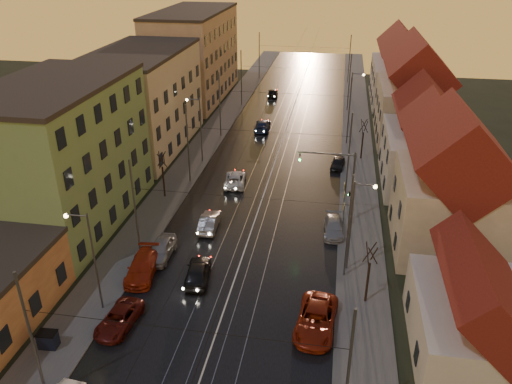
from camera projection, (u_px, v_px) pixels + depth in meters
The scene contains 48 objects.
ground at pixel (213, 343), 33.51m from camera, with size 160.00×160.00×0.00m, color black.
road at pixel (283, 138), 68.78m from camera, with size 16.00×120.00×0.04m, color black.
sidewalk_left at pixel (213, 133), 70.24m from camera, with size 4.00×120.00×0.15m, color #4C4C4C.
sidewalk_right at pixel (357, 141), 67.26m from camera, with size 4.00×120.00×0.15m, color #4C4C4C.
tram_rail_0 at pixel (268, 136), 69.09m from camera, with size 0.06×120.00×0.03m, color gray.
tram_rail_1 at pixel (278, 137), 68.88m from camera, with size 0.06×120.00×0.03m, color gray.
tram_rail_2 at pixel (289, 138), 68.65m from camera, with size 0.06×120.00×0.03m, color gray.
tram_rail_3 at pixel (299, 138), 68.43m from camera, with size 0.06×120.00×0.03m, color gray.
apartment_left_1 at pixel (61, 158), 45.56m from camera, with size 10.00×18.00×13.00m, color #67905B.
apartment_left_2 at pixel (142, 102), 63.42m from camera, with size 10.00×20.00×12.00m, color #C1B195.
apartment_left_3 at pixel (194, 56), 84.14m from camera, with size 10.00×24.00×14.00m, color #9E8166.
house_right_0 at pixel (481, 317), 31.43m from camera, with size 8.16×10.20×5.80m.
house_right_1 at pixel (451, 191), 41.77m from camera, with size 8.67×10.20×10.80m.
house_right_2 at pixel (428, 145), 53.60m from camera, with size 9.18×12.24×9.20m.
house_right_3 at pixel (414, 96), 66.31m from camera, with size 9.18×14.28×11.50m.
house_right_4 at pixel (401, 71), 82.52m from camera, with size 9.18×16.32×10.00m.
catenary_pole_l_0 at pixel (32, 339), 27.49m from camera, with size 0.16×0.16×9.00m, color #595B60.
catenary_pole_r_0 at pixel (348, 380), 24.92m from camera, with size 0.16×0.16×9.00m, color #595B60.
catenary_pole_l_1 at pixel (135, 210), 40.72m from camera, with size 0.16×0.16×9.00m, color #595B60.
catenary_pole_r_1 at pixel (348, 228), 38.15m from camera, with size 0.16×0.16×9.00m, color #595B60.
catenary_pole_l_2 at pixel (188, 145), 53.95m from camera, with size 0.16×0.16×9.00m, color #595B60.
catenary_pole_r_2 at pixel (349, 155), 51.38m from camera, with size 0.16×0.16×9.00m, color #595B60.
catenary_pole_l_3 at pixel (220, 105), 67.17m from camera, with size 0.16×0.16×9.00m, color #595B60.
catenary_pole_r_3 at pixel (349, 112), 64.61m from camera, with size 0.16×0.16×9.00m, color #595B60.
catenary_pole_l_4 at pixel (241, 78), 80.40m from camera, with size 0.16×0.16×9.00m, color #595B60.
catenary_pole_r_4 at pixel (349, 83), 77.84m from camera, with size 0.16×0.16×9.00m, color #595B60.
catenary_pole_l_5 at pixel (259, 56), 96.28m from camera, with size 0.16×0.16×9.00m, color #595B60.
catenary_pole_r_5 at pixel (349, 59), 93.72m from camera, with size 0.16×0.16×9.00m, color #595B60.
street_lamp_0 at pixel (89, 253), 34.44m from camera, with size 1.75×0.32×8.00m.
street_lamp_1 at pixel (355, 218), 38.79m from camera, with size 1.75×0.32×8.00m.
street_lamp_2 at pixel (198, 123), 59.14m from camera, with size 1.75×0.32×8.00m.
street_lamp_3 at pixel (353, 94), 70.54m from camera, with size 1.75×0.32×8.00m.
traffic_light_mast at pixel (342, 178), 46.13m from camera, with size 5.30×0.32×7.20m.
bare_tree_0 at pixel (163, 176), 51.56m from camera, with size 1.09×1.09×5.11m.
bare_tree_1 at pixel (368, 275), 36.17m from camera, with size 1.09×1.09×5.11m.
bare_tree_2 at pixel (363, 140), 60.83m from camera, with size 1.09×1.09×5.11m.
driving_car_0 at pixel (198, 272), 39.45m from camera, with size 1.80×4.49×1.53m, color black.
driving_car_1 at pixel (209, 222), 46.60m from camera, with size 1.52×4.35×1.43m, color gray.
driving_car_2 at pixel (235, 179), 55.13m from camera, with size 2.20×4.76×1.32m, color silver.
driving_car_3 at pixel (262, 125), 71.28m from camera, with size 2.04×5.02×1.46m, color #172446.
driving_car_4 at pixel (273, 93), 86.77m from camera, with size 1.71×4.24×1.45m, color black.
parked_left_1 at pixel (119, 319), 34.71m from camera, with size 2.05×4.45×1.24m, color #52120E.
parked_left_2 at pixel (142, 267), 40.04m from camera, with size 2.11×5.18×1.50m, color #9F270F.
parked_left_3 at pixel (161, 249), 42.35m from camera, with size 1.80×4.46×1.52m, color #949499.
parked_right_0 at pixel (316, 320), 34.39m from camera, with size 2.61×5.67×1.58m, color maroon.
parked_right_1 at pixel (334, 227), 45.85m from camera, with size 1.77×4.36×1.26m, color #AAABAF.
parked_right_2 at pixel (338, 163), 59.31m from camera, with size 1.45×3.61×1.23m, color black.
dumpster at pixel (48, 340), 32.74m from camera, with size 1.20×0.80×1.10m, color black.
Camera 1 is at (7.09, -24.60, 24.05)m, focal length 35.00 mm.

